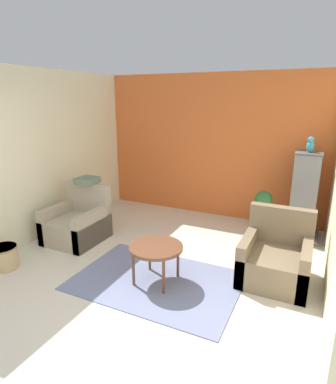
{
  "coord_description": "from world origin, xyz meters",
  "views": [
    {
      "loc": [
        1.9,
        -2.08,
        2.22
      ],
      "look_at": [
        0.0,
        1.87,
        0.94
      ],
      "focal_mm": 30.0,
      "sensor_mm": 36.0,
      "label": 1
    }
  ],
  "objects_px": {
    "birdcage": "(304,199)",
    "parrot": "(310,145)",
    "potted_plant": "(263,207)",
    "wicker_basket": "(3,257)",
    "armchair_right": "(276,260)",
    "armchair_left": "(78,224)",
    "coffee_table": "(156,249)"
  },
  "relations": [
    {
      "from": "birdcage",
      "to": "parrot",
      "type": "xyz_separation_m",
      "value": [
        0.0,
        0.0,
        0.86
      ]
    },
    {
      "from": "wicker_basket",
      "to": "birdcage",
      "type": "bearing_deg",
      "value": 38.53
    },
    {
      "from": "armchair_left",
      "to": "wicker_basket",
      "type": "relative_size",
      "value": 2.3
    },
    {
      "from": "armchair_left",
      "to": "potted_plant",
      "type": "xyz_separation_m",
      "value": [
        2.62,
        1.66,
        0.17
      ]
    },
    {
      "from": "coffee_table",
      "to": "armchair_right",
      "type": "bearing_deg",
      "value": 27.98
    },
    {
      "from": "potted_plant",
      "to": "wicker_basket",
      "type": "distance_m",
      "value": 4.06
    },
    {
      "from": "parrot",
      "to": "wicker_basket",
      "type": "distance_m",
      "value": 4.73
    },
    {
      "from": "armchair_right",
      "to": "wicker_basket",
      "type": "distance_m",
      "value": 3.59
    },
    {
      "from": "birdcage",
      "to": "wicker_basket",
      "type": "xyz_separation_m",
      "value": [
        -3.54,
        -2.82,
        -0.5
      ]
    },
    {
      "from": "armchair_right",
      "to": "parrot",
      "type": "bearing_deg",
      "value": 82.8
    },
    {
      "from": "armchair_right",
      "to": "parrot",
      "type": "relative_size",
      "value": 3.54
    },
    {
      "from": "armchair_left",
      "to": "birdcage",
      "type": "bearing_deg",
      "value": 27.1
    },
    {
      "from": "parrot",
      "to": "armchair_right",
      "type": "bearing_deg",
      "value": -97.2
    },
    {
      "from": "coffee_table",
      "to": "armchair_right",
      "type": "distance_m",
      "value": 1.51
    },
    {
      "from": "birdcage",
      "to": "parrot",
      "type": "relative_size",
      "value": 5.74
    },
    {
      "from": "coffee_table",
      "to": "potted_plant",
      "type": "height_order",
      "value": "potted_plant"
    },
    {
      "from": "parrot",
      "to": "potted_plant",
      "type": "distance_m",
      "value": 1.26
    },
    {
      "from": "parrot",
      "to": "armchair_left",
      "type": "bearing_deg",
      "value": -152.88
    },
    {
      "from": "parrot",
      "to": "wicker_basket",
      "type": "bearing_deg",
      "value": -141.45
    },
    {
      "from": "coffee_table",
      "to": "armchair_left",
      "type": "height_order",
      "value": "armchair_left"
    },
    {
      "from": "potted_plant",
      "to": "wicker_basket",
      "type": "relative_size",
      "value": 1.89
    },
    {
      "from": "coffee_table",
      "to": "parrot",
      "type": "height_order",
      "value": "parrot"
    },
    {
      "from": "armchair_right",
      "to": "birdcage",
      "type": "bearing_deg",
      "value": 82.79
    },
    {
      "from": "armchair_right",
      "to": "parrot",
      "type": "distance_m",
      "value": 1.99
    },
    {
      "from": "parrot",
      "to": "potted_plant",
      "type": "height_order",
      "value": "parrot"
    },
    {
      "from": "armchair_left",
      "to": "wicker_basket",
      "type": "xyz_separation_m",
      "value": [
        -0.29,
        -1.16,
        -0.11
      ]
    },
    {
      "from": "armchair_left",
      "to": "potted_plant",
      "type": "bearing_deg",
      "value": 32.29
    },
    {
      "from": "armchair_left",
      "to": "armchair_right",
      "type": "height_order",
      "value": "same"
    },
    {
      "from": "wicker_basket",
      "to": "coffee_table",
      "type": "bearing_deg",
      "value": 16.33
    },
    {
      "from": "birdcage",
      "to": "parrot",
      "type": "bearing_deg",
      "value": 90.0
    },
    {
      "from": "coffee_table",
      "to": "armchair_right",
      "type": "height_order",
      "value": "armchair_right"
    },
    {
      "from": "parrot",
      "to": "wicker_basket",
      "type": "height_order",
      "value": "parrot"
    }
  ]
}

